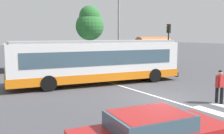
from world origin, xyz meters
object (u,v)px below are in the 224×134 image
(pedestrian_crossing_street, at_px, (220,85))
(parked_car_white, at_px, (90,58))
(traffic_light_far_corner, at_px, (168,39))
(city_transit_bus, at_px, (97,61))
(bus_stop_shelter, at_px, (153,44))
(foreground_sedan, at_px, (151,133))
(background_tree_right, at_px, (90,23))
(twin_arm_street_lamp, at_px, (119,19))
(parked_car_red, at_px, (17,63))
(parked_car_teal, at_px, (66,59))
(parked_car_black, at_px, (44,61))

(pedestrian_crossing_street, xyz_separation_m, parked_car_white, (2.08, 18.29, -0.20))
(pedestrian_crossing_street, xyz_separation_m, traffic_light_far_corner, (7.59, 11.51, 2.09))
(city_transit_bus, xyz_separation_m, bus_stop_shelter, (9.81, 5.34, 0.83))
(city_transit_bus, distance_m, foreground_sedan, 11.49)
(background_tree_right, bearing_deg, bus_stop_shelter, -58.71)
(city_transit_bus, height_order, twin_arm_street_lamp, twin_arm_street_lamp)
(city_transit_bus, bearing_deg, pedestrian_crossing_street, -71.34)
(traffic_light_far_corner, bearing_deg, parked_car_white, 129.11)
(parked_car_red, xyz_separation_m, traffic_light_far_corner, (13.61, -6.64, 2.29))
(parked_car_white, distance_m, background_tree_right, 4.53)
(parked_car_teal, height_order, bus_stop_shelter, bus_stop_shelter)
(parked_car_white, bearing_deg, parked_car_red, -179.00)
(city_transit_bus, height_order, pedestrian_crossing_street, city_transit_bus)
(pedestrian_crossing_street, bearing_deg, background_tree_right, 81.55)
(bus_stop_shelter, bearing_deg, parked_car_teal, 144.79)
(parked_car_black, bearing_deg, parked_car_red, -172.85)
(traffic_light_far_corner, relative_size, background_tree_right, 0.65)
(traffic_light_far_corner, bearing_deg, foreground_sedan, -135.42)
(parked_car_white, distance_m, twin_arm_street_lamp, 6.52)
(city_transit_bus, bearing_deg, traffic_light_far_corner, 18.95)
(parked_car_red, bearing_deg, pedestrian_crossing_street, -71.67)
(bus_stop_shelter, bearing_deg, foreground_sedan, -131.04)
(parked_car_white, bearing_deg, pedestrian_crossing_street, -96.48)
(city_transit_bus, distance_m, pedestrian_crossing_street, 8.44)
(parked_car_teal, distance_m, bus_stop_shelter, 9.64)
(city_transit_bus, distance_m, parked_car_red, 10.73)
(pedestrian_crossing_street, relative_size, bus_stop_shelter, 0.43)
(parked_car_red, bearing_deg, background_tree_right, 12.27)
(parked_car_teal, relative_size, traffic_light_far_corner, 1.01)
(parked_car_black, height_order, parked_car_teal, same)
(parked_car_black, bearing_deg, parked_car_teal, 6.37)
(foreground_sedan, height_order, twin_arm_street_lamp, twin_arm_street_lamp)
(pedestrian_crossing_street, relative_size, traffic_light_far_corner, 0.38)
(parked_car_black, distance_m, parked_car_white, 5.31)
(parked_car_teal, bearing_deg, parked_car_black, -173.63)
(city_transit_bus, distance_m, parked_car_white, 11.40)
(parked_car_teal, height_order, parked_car_white, same)
(bus_stop_shelter, bearing_deg, city_transit_bus, -151.45)
(foreground_sedan, distance_m, bus_stop_shelter, 21.31)
(background_tree_right, bearing_deg, traffic_light_far_corner, -61.83)
(pedestrian_crossing_street, xyz_separation_m, parked_car_red, (-6.01, 18.15, -0.20))
(parked_car_black, distance_m, traffic_light_far_corner, 13.09)
(bus_stop_shelter, bearing_deg, pedestrian_crossing_street, -118.13)
(foreground_sedan, bearing_deg, traffic_light_far_corner, 44.58)
(city_transit_bus, height_order, foreground_sedan, city_transit_bus)
(foreground_sedan, xyz_separation_m, twin_arm_street_lamp, (9.55, 16.08, 4.24))
(city_transit_bus, relative_size, parked_car_black, 2.71)
(parked_car_red, height_order, twin_arm_street_lamp, twin_arm_street_lamp)
(parked_car_teal, height_order, traffic_light_far_corner, traffic_light_far_corner)
(city_transit_bus, relative_size, pedestrian_crossing_street, 7.27)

